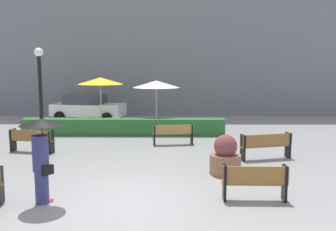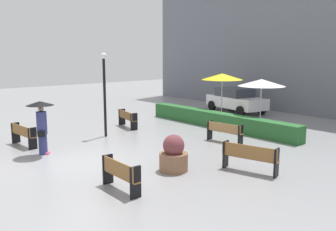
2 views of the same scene
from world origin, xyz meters
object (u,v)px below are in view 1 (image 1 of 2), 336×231
patio_umbrella_yellow (100,81)px  patio_umbrella_white (156,84)px  bench_back_row (173,133)px  bench_near_right (255,180)px  bench_far_right (266,144)px  planter_pot (225,157)px  pedestrian_with_umbrella (41,148)px  bench_far_left (31,139)px  parked_car (88,107)px  lamp_post (41,94)px

patio_umbrella_yellow → patio_umbrella_white: (2.89, -0.29, -0.15)m
bench_back_row → bench_near_right: (1.95, -6.58, 0.01)m
bench_far_right → planter_pot: (-1.69, -1.79, -0.02)m
bench_far_right → pedestrian_with_umbrella: 7.75m
patio_umbrella_yellow → bench_far_left: bearing=-107.1°
pedestrian_with_umbrella → parked_car: pedestrian_with_umbrella is taller
bench_far_left → planter_pot: planter_pot is taller
bench_back_row → parked_car: bearing=126.5°
pedestrian_with_umbrella → lamp_post: lamp_post is taller
lamp_post → bench_near_right: bearing=-27.3°
bench_far_left → lamp_post: 2.89m
bench_far_left → patio_umbrella_white: bearing=48.4°
lamp_post → pedestrian_with_umbrella: bearing=-71.3°
bench_near_right → bench_far_left: bearing=144.9°
bench_near_right → patio_umbrella_white: bearing=105.2°
bench_far_right → planter_pot: 2.46m
patio_umbrella_white → parked_car: bearing=143.3°
bench_near_right → pedestrian_with_umbrella: pedestrian_with_umbrella is taller
bench_far_right → bench_near_right: bench_far_right is taller
bench_far_right → bench_far_left: size_ratio=1.07×
bench_far_left → patio_umbrella_yellow: (1.66, 5.41, 1.98)m
bench_far_right → lamp_post: (-7.54, -0.89, 1.81)m
bench_near_right → lamp_post: 7.26m
bench_far_left → lamp_post: lamp_post is taller
patio_umbrella_white → bench_far_left: bearing=-131.6°
bench_near_right → lamp_post: (-6.24, 3.23, 1.84)m
planter_pot → patio_umbrella_yellow: 9.98m
pedestrian_with_umbrella → planter_pot: size_ratio=1.70×
bench_far_right → bench_near_right: 4.32m
planter_pot → lamp_post: lamp_post is taller
bench_near_right → patio_umbrella_yellow: size_ratio=0.59×
parked_car → bench_far_right: bearing=-48.2°
lamp_post → parked_car: (-0.77, 10.18, -1.54)m
bench_far_right → parked_car: (-8.31, 9.29, 0.27)m
bench_far_right → parked_car: bearing=131.8°
bench_back_row → lamp_post: 5.75m
bench_back_row → bench_far_left: 5.58m
bench_near_right → planter_pot: size_ratio=1.30×
pedestrian_with_umbrella → patio_umbrella_white: bearing=77.7°
pedestrian_with_umbrella → parked_car: size_ratio=0.47×
bench_back_row → patio_umbrella_white: (-0.84, 3.69, 1.83)m
pedestrian_with_umbrella → bench_near_right: bearing=2.3°
bench_back_row → bench_near_right: size_ratio=1.09×
bench_back_row → patio_umbrella_white: patio_umbrella_white is taller
bench_back_row → lamp_post: lamp_post is taller
planter_pot → bench_near_right: bearing=-80.6°
bench_back_row → pedestrian_with_umbrella: bearing=-114.8°
planter_pot → patio_umbrella_yellow: size_ratio=0.45×
bench_far_right → bench_back_row: bearing=142.9°
patio_umbrella_white → bench_near_right: bearing=-74.8°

